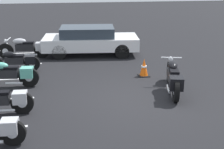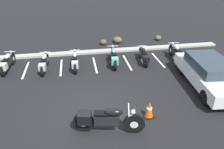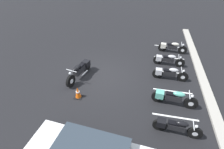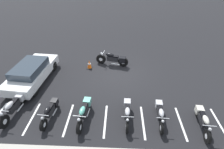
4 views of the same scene
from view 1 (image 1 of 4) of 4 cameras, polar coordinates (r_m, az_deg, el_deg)
ground at (r=9.63m, az=4.98°, el=-4.33°), size 60.00×60.00×0.00m
motorcycle_black_featured at (r=10.04m, az=11.13°, el=-0.51°), size 2.42×0.90×0.96m
parked_bike_3 at (r=10.89m, az=-18.39°, el=0.10°), size 0.63×2.21×0.87m
parked_bike_4 at (r=12.53m, az=-17.13°, el=2.38°), size 0.56×2.00×0.79m
parked_bike_5 at (r=14.34m, az=-15.41°, el=4.76°), size 0.64×2.27×0.89m
car_white at (r=14.47m, az=-4.08°, el=6.33°), size 2.17×4.44×1.29m
traffic_cone at (r=11.55m, az=5.87°, el=1.23°), size 0.40×0.40×0.66m
stall_line_4 at (r=11.82m, az=-18.36°, el=-0.82°), size 0.10×2.10×0.00m
stall_line_5 at (r=13.59m, az=-17.14°, el=1.78°), size 0.10×2.10×0.00m
stall_line_6 at (r=15.38m, az=-16.20°, el=3.77°), size 0.10×2.10×0.00m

